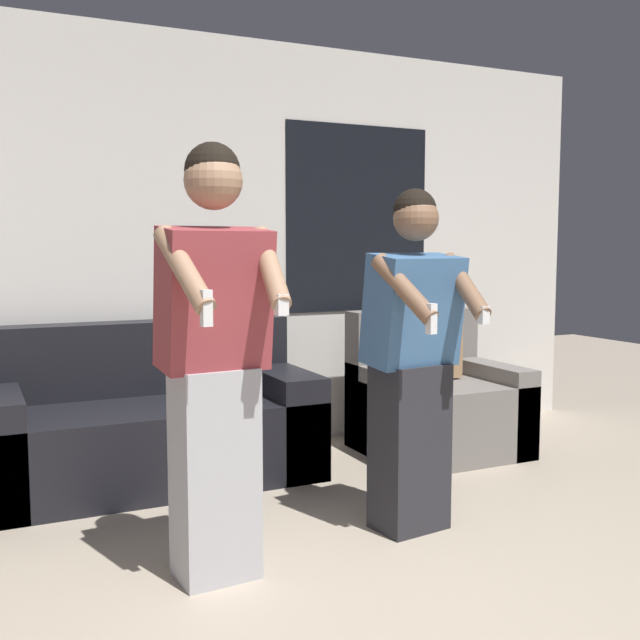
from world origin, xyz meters
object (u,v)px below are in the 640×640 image
object	(u,v)px
armchair	(435,403)
person_right	(413,362)
couch	(147,427)
person_left	(215,360)

from	to	relation	value
armchair	person_right	xyz separation A→B (m)	(-0.88, -1.10, 0.49)
armchair	person_right	distance (m)	1.50
couch	person_right	world-z (taller)	person_right
person_left	person_right	xyz separation A→B (m)	(1.01, 0.12, -0.09)
couch	armchair	distance (m)	1.87
couch	armchair	xyz separation A→B (m)	(1.86, -0.19, 0.01)
person_right	person_left	bearing A→B (deg)	-173.39
couch	armchair	size ratio (longest dim) A/B	2.00
couch	person_right	distance (m)	1.70
armchair	person_left	bearing A→B (deg)	-147.10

